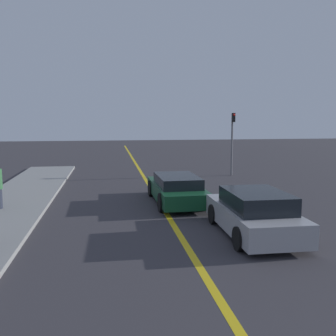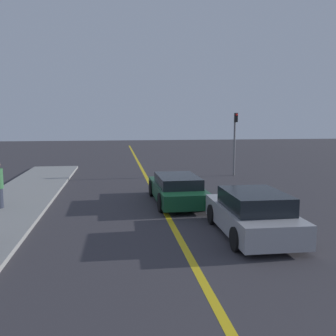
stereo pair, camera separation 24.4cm
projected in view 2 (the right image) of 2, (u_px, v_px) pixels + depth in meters
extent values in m
cube|color=gold|center=(152.00, 187.00, 19.12)|extent=(0.20, 60.00, 0.01)
cube|color=gray|center=(1.00, 214.00, 13.50)|extent=(2.97, 26.26, 0.14)
cube|color=#9E9EA3|center=(252.00, 218.00, 11.22)|extent=(1.89, 4.21, 0.66)
cube|color=black|center=(255.00, 201.00, 10.93)|extent=(1.65, 2.32, 0.52)
cylinder|color=black|center=(212.00, 214.00, 12.41)|extent=(0.23, 0.65, 0.65)
cylinder|color=black|center=(263.00, 213.00, 12.63)|extent=(0.23, 0.65, 0.65)
cylinder|color=black|center=(237.00, 239.00, 9.85)|extent=(0.23, 0.65, 0.65)
cylinder|color=black|center=(299.00, 236.00, 10.08)|extent=(0.23, 0.65, 0.65)
cube|color=#144728|center=(177.00, 191.00, 15.55)|extent=(1.90, 4.77, 0.56)
cube|color=black|center=(178.00, 181.00, 15.25)|extent=(1.64, 2.63, 0.41)
cylinder|color=black|center=(152.00, 188.00, 16.86)|extent=(0.24, 0.72, 0.71)
cylinder|color=black|center=(189.00, 187.00, 17.13)|extent=(0.24, 0.72, 0.71)
cylinder|color=black|center=(161.00, 203.00, 13.99)|extent=(0.24, 0.72, 0.71)
cylinder|color=black|center=(206.00, 201.00, 14.27)|extent=(0.24, 0.72, 0.71)
cylinder|color=slate|center=(234.00, 145.00, 22.77)|extent=(0.12, 0.12, 3.82)
cube|color=black|center=(236.00, 118.00, 22.38)|extent=(0.18, 0.18, 0.55)
sphere|color=red|center=(237.00, 115.00, 22.27)|extent=(0.14, 0.14, 0.14)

